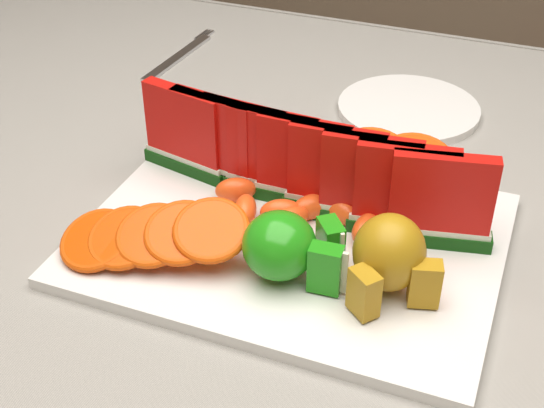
{
  "coord_description": "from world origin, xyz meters",
  "views": [
    {
      "loc": [
        0.24,
        -0.62,
        1.22
      ],
      "look_at": [
        0.03,
        -0.08,
        0.81
      ],
      "focal_mm": 50.0,
      "sensor_mm": 36.0,
      "label": 1
    }
  ],
  "objects_px": {
    "side_plate": "(408,109)",
    "fork": "(180,55)",
    "platter": "(292,239)",
    "pear_cluster": "(390,257)",
    "apple_cluster": "(288,247)"
  },
  "relations": [
    {
      "from": "platter",
      "to": "pear_cluster",
      "type": "distance_m",
      "value": 0.12
    },
    {
      "from": "side_plate",
      "to": "platter",
      "type": "bearing_deg",
      "value": -98.25
    },
    {
      "from": "platter",
      "to": "fork",
      "type": "height_order",
      "value": "platter"
    },
    {
      "from": "platter",
      "to": "fork",
      "type": "relative_size",
      "value": 2.05
    },
    {
      "from": "platter",
      "to": "apple_cluster",
      "type": "height_order",
      "value": "apple_cluster"
    },
    {
      "from": "side_plate",
      "to": "fork",
      "type": "distance_m",
      "value": 0.35
    },
    {
      "from": "platter",
      "to": "fork",
      "type": "xyz_separation_m",
      "value": [
        -0.3,
        0.35,
        -0.0
      ]
    },
    {
      "from": "platter",
      "to": "apple_cluster",
      "type": "distance_m",
      "value": 0.07
    },
    {
      "from": "fork",
      "to": "platter",
      "type": "bearing_deg",
      "value": -49.35
    },
    {
      "from": "apple_cluster",
      "to": "pear_cluster",
      "type": "height_order",
      "value": "pear_cluster"
    },
    {
      "from": "pear_cluster",
      "to": "side_plate",
      "type": "bearing_deg",
      "value": 99.77
    },
    {
      "from": "platter",
      "to": "apple_cluster",
      "type": "relative_size",
      "value": 3.7
    },
    {
      "from": "platter",
      "to": "side_plate",
      "type": "distance_m",
      "value": 0.31
    },
    {
      "from": "side_plate",
      "to": "fork",
      "type": "bearing_deg",
      "value": 172.68
    },
    {
      "from": "fork",
      "to": "side_plate",
      "type": "bearing_deg",
      "value": -7.32
    }
  ]
}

